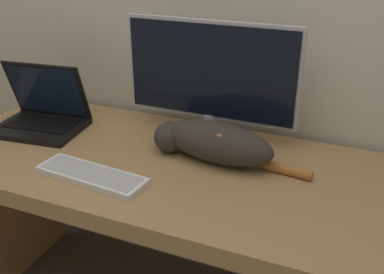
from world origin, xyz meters
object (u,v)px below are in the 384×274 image
object	(u,v)px
laptop	(42,116)
cat	(212,141)
monitor	(210,80)
external_keyboard	(91,175)

from	to	relation	value
laptop	cat	xyz separation A→B (m)	(0.72, 0.01, 0.02)
monitor	cat	size ratio (longest dim) A/B	1.15
monitor	cat	world-z (taller)	monitor
monitor	external_keyboard	xyz separation A→B (m)	(-0.24, -0.43, -0.22)
cat	laptop	bearing A→B (deg)	-172.96
external_keyboard	cat	bearing A→B (deg)	45.80
laptop	cat	distance (m)	0.72
monitor	external_keyboard	size ratio (longest dim) A/B	1.69
external_keyboard	cat	distance (m)	0.41
monitor	cat	xyz separation A→B (m)	(0.07, -0.16, -0.16)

